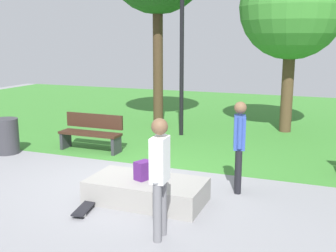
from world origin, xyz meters
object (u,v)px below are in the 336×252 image
at_px(skater_performing_trick, 160,170).
at_px(skateboard_by_ledge, 86,206).
at_px(concrete_ledge, 147,191).
at_px(tree_slender_maple, 292,8).
at_px(skater_watching, 239,140).
at_px(park_bench_center_lawn, 91,132).
at_px(backpack_on_ledge, 143,170).
at_px(trash_bin, 6,136).
at_px(lamp_post, 182,42).

distance_m(skater_performing_trick, skateboard_by_ledge, 1.83).
bearing_deg(concrete_ledge, tree_slender_maple, 75.88).
xyz_separation_m(skater_watching, park_bench_center_lawn, (-4.02, 1.52, -0.49)).
bearing_deg(skateboard_by_ledge, backpack_on_ledge, 43.91).
height_order(tree_slender_maple, trash_bin, tree_slender_maple).
bearing_deg(skateboard_by_ledge, trash_bin, 148.18).
xyz_separation_m(skateboard_by_ledge, trash_bin, (-3.69, 2.29, 0.37)).
height_order(skater_performing_trick, park_bench_center_lawn, skater_performing_trick).
bearing_deg(trash_bin, tree_slender_maple, 39.07).
xyz_separation_m(skater_performing_trick, tree_slender_maple, (0.93, 7.72, 2.61)).
distance_m(skateboard_by_ledge, lamp_post, 6.26).
height_order(concrete_ledge, tree_slender_maple, tree_slender_maple).
distance_m(skater_watching, trash_bin, 5.88).
bearing_deg(skater_watching, backpack_on_ledge, -143.39).
height_order(concrete_ledge, lamp_post, lamp_post).
height_order(tree_slender_maple, lamp_post, tree_slender_maple).
distance_m(park_bench_center_lawn, tree_slender_maple, 6.66).
distance_m(concrete_ledge, skater_performing_trick, 1.58).
relative_size(backpack_on_ledge, lamp_post, 0.07).
xyz_separation_m(skater_performing_trick, skateboard_by_ledge, (-1.50, 0.46, -0.95)).
relative_size(backpack_on_ledge, trash_bin, 0.37).
height_order(skater_watching, trash_bin, skater_watching).
bearing_deg(lamp_post, trash_bin, -134.57).
relative_size(skater_watching, tree_slender_maple, 0.32).
bearing_deg(backpack_on_ledge, concrete_ledge, -72.50).
relative_size(skater_watching, trash_bin, 1.95).
xyz_separation_m(concrete_ledge, skater_watching, (1.36, 1.06, 0.78)).
height_order(concrete_ledge, trash_bin, trash_bin).
distance_m(lamp_post, trash_bin, 5.26).
xyz_separation_m(skater_watching, trash_bin, (-5.83, 0.54, -0.55)).
height_order(skater_watching, park_bench_center_lawn, skater_watching).
height_order(skater_performing_trick, lamp_post, lamp_post).
bearing_deg(skater_watching, concrete_ledge, -142.10).
height_order(skater_performing_trick, skater_watching, skater_performing_trick).
relative_size(skater_watching, park_bench_center_lawn, 1.04).
height_order(backpack_on_ledge, skateboard_by_ledge, backpack_on_ledge).
bearing_deg(tree_slender_maple, concrete_ledge, -104.12).
xyz_separation_m(backpack_on_ledge, skater_performing_trick, (0.78, -1.15, 0.45)).
distance_m(skater_performing_trick, trash_bin, 5.90).
distance_m(backpack_on_ledge, tree_slender_maple, 7.45).
relative_size(skateboard_by_ledge, lamp_post, 0.19).
bearing_deg(tree_slender_maple, backpack_on_ledge, -104.61).
xyz_separation_m(park_bench_center_lawn, tree_slender_maple, (4.31, 3.99, 3.14)).
bearing_deg(park_bench_center_lawn, backpack_on_ledge, -44.71).
bearing_deg(lamp_post, backpack_on_ledge, -77.94).
height_order(skater_performing_trick, skateboard_by_ledge, skater_performing_trick).
height_order(park_bench_center_lawn, tree_slender_maple, tree_slender_maple).
bearing_deg(tree_slender_maple, skater_watching, -93.04).
xyz_separation_m(backpack_on_ledge, skater_watching, (1.42, 1.05, 0.42)).
relative_size(tree_slender_maple, trash_bin, 5.99).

